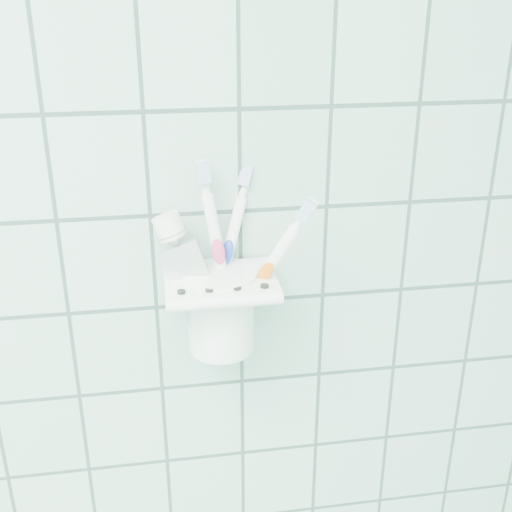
{
  "coord_description": "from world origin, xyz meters",
  "views": [
    {
      "loc": [
        0.59,
        0.55,
        1.59
      ],
      "look_at": [
        0.68,
        1.1,
        1.35
      ],
      "focal_mm": 45.0,
      "sensor_mm": 36.0,
      "label": 1
    }
  ],
  "objects_px": {
    "holder_bracket": "(220,284)",
    "cup": "(221,307)",
    "toothbrush_blue": "(203,259)",
    "toothbrush_pink": "(233,254)",
    "toothbrush_orange": "(221,258)",
    "toothpaste_tube": "(218,271)"
  },
  "relations": [
    {
      "from": "toothbrush_orange",
      "to": "toothpaste_tube",
      "type": "relative_size",
      "value": 1.1
    },
    {
      "from": "toothpaste_tube",
      "to": "toothbrush_orange",
      "type": "bearing_deg",
      "value": 73.12
    },
    {
      "from": "holder_bracket",
      "to": "toothpaste_tube",
      "type": "relative_size",
      "value": 0.69
    },
    {
      "from": "holder_bracket",
      "to": "toothbrush_blue",
      "type": "bearing_deg",
      "value": 167.6
    },
    {
      "from": "toothbrush_blue",
      "to": "toothpaste_tube",
      "type": "bearing_deg",
      "value": -13.56
    },
    {
      "from": "cup",
      "to": "toothbrush_pink",
      "type": "bearing_deg",
      "value": 17.89
    },
    {
      "from": "holder_bracket",
      "to": "toothbrush_orange",
      "type": "distance_m",
      "value": 0.03
    },
    {
      "from": "toothbrush_pink",
      "to": "toothbrush_orange",
      "type": "height_order",
      "value": "toothbrush_pink"
    },
    {
      "from": "cup",
      "to": "toothbrush_blue",
      "type": "bearing_deg",
      "value": 179.6
    },
    {
      "from": "toothpaste_tube",
      "to": "holder_bracket",
      "type": "bearing_deg",
      "value": 70.0
    },
    {
      "from": "toothbrush_orange",
      "to": "toothbrush_pink",
      "type": "bearing_deg",
      "value": 22.82
    },
    {
      "from": "toothbrush_blue",
      "to": "toothpaste_tube",
      "type": "relative_size",
      "value": 1.15
    },
    {
      "from": "holder_bracket",
      "to": "toothbrush_orange",
      "type": "xyz_separation_m",
      "value": [
        0.0,
        0.01,
        0.03
      ]
    },
    {
      "from": "toothbrush_blue",
      "to": "toothbrush_pink",
      "type": "bearing_deg",
      "value": 34.34
    },
    {
      "from": "toothbrush_orange",
      "to": "toothpaste_tube",
      "type": "xyz_separation_m",
      "value": [
        -0.01,
        -0.02,
        -0.01
      ]
    },
    {
      "from": "holder_bracket",
      "to": "toothpaste_tube",
      "type": "distance_m",
      "value": 0.02
    },
    {
      "from": "toothbrush_orange",
      "to": "cup",
      "type": "bearing_deg",
      "value": -80.55
    },
    {
      "from": "holder_bracket",
      "to": "cup",
      "type": "bearing_deg",
      "value": 83.18
    },
    {
      "from": "toothbrush_blue",
      "to": "toothpaste_tube",
      "type": "height_order",
      "value": "toothbrush_blue"
    },
    {
      "from": "toothbrush_blue",
      "to": "toothbrush_orange",
      "type": "relative_size",
      "value": 1.04
    },
    {
      "from": "toothpaste_tube",
      "to": "cup",
      "type": "bearing_deg",
      "value": 74.33
    },
    {
      "from": "holder_bracket",
      "to": "toothbrush_pink",
      "type": "bearing_deg",
      "value": 29.09
    }
  ]
}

